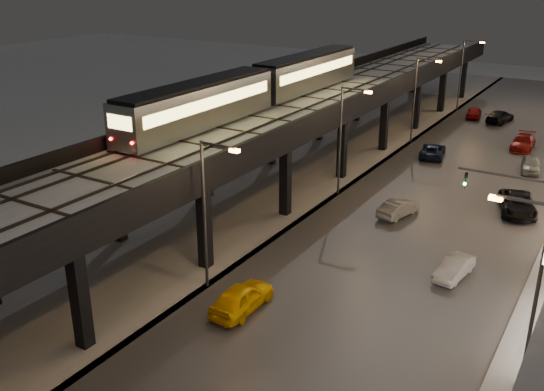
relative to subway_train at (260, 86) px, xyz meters
The scene contains 22 objects.
road_surface 18.36m from the subway_train, 13.03° to the left, with size 17.00×120.00×0.06m, color #46474D.
under_viaduct_pavement 9.35m from the subway_train, 55.98° to the left, with size 11.00×120.00×0.06m, color #9FA1A8.
elevated_viaduct 3.67m from the subway_train, 12.38° to the left, with size 9.00×100.00×6.30m.
viaduct_trackbed 3.18m from the subway_train, 15.17° to the left, with size 8.40×100.00×0.32m.
viaduct_parapet_streetside 7.03m from the subway_train, ahead, with size 0.30×100.00×1.10m, color black.
viaduct_parapet_far 2.42m from the subway_train, 159.16° to the left, with size 0.30×100.00×1.10m, color black.
streetlight_left_1 20.22m from the subway_train, 66.19° to the right, with size 2.57×0.28×9.00m.
streetlight_right_1 31.31m from the subway_train, 35.95° to the right, with size 2.56×0.28×9.00m.
streetlight_left_2 8.62m from the subway_train, ahead, with size 2.57×0.28×9.00m.
streetlight_left_3 19.69m from the subway_train, 65.49° to the left, with size 2.57×0.28×9.00m.
streetlight_left_4 36.73m from the subway_train, 77.26° to the left, with size 2.57×0.28×9.00m.
traffic_light_rig_a 26.32m from the subway_train, 20.91° to the right, with size 6.10×0.34×7.00m.
subway_train is the anchor object (origin of this frame).
car_taxi 23.59m from the subway_train, 60.38° to the right, with size 1.81×4.50×1.53m, color #F8B800.
car_near_white 15.87m from the subway_train, ahead, with size 1.36×3.91×1.29m, color gray.
car_mid_silver 19.45m from the subway_train, 50.59° to the left, with size 2.19×4.75×1.32m, color black.
car_mid_dark 35.40m from the subway_train, 66.10° to the left, with size 2.02×4.97×1.44m, color black.
car_far_white 34.98m from the subway_train, 71.63° to the left, with size 1.66×4.12×1.40m, color maroon.
car_onc_silver 23.49m from the subway_train, 25.69° to the right, with size 1.30×3.74×1.23m, color #BBBAC2.
car_onc_dark 22.81m from the subway_train, ahead, with size 2.47×5.35×1.49m, color black.
car_onc_white 29.19m from the subway_train, 48.98° to the left, with size 2.04×5.02×1.46m, color maroon.
car_onc_red 25.95m from the subway_train, 34.54° to the left, with size 1.60×3.97×1.35m, color gray.
Camera 1 is at (19.04, -12.10, 18.01)m, focal length 40.00 mm.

